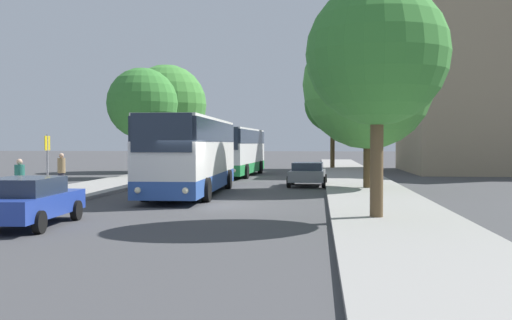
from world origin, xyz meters
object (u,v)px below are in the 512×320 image
pedestrian_waiting_far (20,181)px  pedestrian_walking_back (62,172)px  tree_right_far (333,104)px  tree_right_mid (368,84)px  bus_middle (237,151)px  bus_stop_sign (47,159)px  tree_left_near (167,105)px  tree_left_far (142,103)px  parked_car_left_curb (27,201)px  parked_car_right_near (308,174)px  tree_right_near (377,55)px  bus_front (192,154)px

pedestrian_waiting_far → pedestrian_walking_back: (-1.09, 6.05, 0.06)m
pedestrian_walking_back → tree_right_far: 31.51m
pedestrian_waiting_far → tree_right_mid: (13.37, 9.63, 4.36)m
tree_right_far → bus_middle: bearing=-121.2°
bus_stop_sign → tree_left_near: bearing=93.3°
tree_left_far → bus_middle: bearing=27.8°
bus_middle → tree_left_near: 9.32m
bus_middle → parked_car_left_curb: bus_middle is taller
pedestrian_waiting_far → tree_right_mid: 17.04m
bus_middle → tree_left_near: size_ratio=1.37×
bus_middle → tree_left_far: 7.64m
pedestrian_waiting_far → pedestrian_walking_back: 6.15m
parked_car_right_near → tree_right_near: tree_right_near is taller
bus_front → parked_car_left_curb: size_ratio=2.63×
bus_stop_sign → parked_car_left_curb: bearing=-69.0°
tree_left_near → bus_middle: bearing=-39.1°
bus_front → bus_stop_sign: size_ratio=4.67×
bus_stop_sign → tree_right_near: bearing=-21.8°
bus_middle → tree_left_far: (-6.10, -3.21, 3.28)m
tree_right_mid → pedestrian_walking_back: bearing=-166.1°
tree_right_near → bus_middle: bearing=107.3°
parked_car_right_near → pedestrian_waiting_far: 16.13m
parked_car_left_curb → pedestrian_waiting_far: 5.24m
tree_right_far → bus_stop_sign: bearing=-111.5°
parked_car_right_near → tree_right_far: tree_right_far is taller
bus_middle → tree_right_near: (7.70, -24.77, 3.25)m
pedestrian_waiting_far → tree_left_near: tree_left_near is taller
parked_car_left_curb → bus_stop_sign: size_ratio=1.77×
bus_middle → parked_car_right_near: bearing=-59.6°
bus_front → pedestrian_walking_back: 6.20m
tree_left_near → tree_right_near: tree_left_near is taller
bus_front → pedestrian_walking_back: (-6.13, -0.43, -0.83)m
parked_car_left_curb → tree_right_far: (9.59, 38.75, 5.22)m
pedestrian_walking_back → tree_left_far: tree_left_far is taller
parked_car_right_near → pedestrian_walking_back: 13.06m
bus_front → bus_middle: bus_front is taller
bus_stop_sign → tree_left_far: (-0.91, 16.41, 3.35)m
tree_left_near → tree_left_far: bearing=-86.5°
bus_middle → tree_right_mid: tree_right_mid is taller
bus_stop_sign → pedestrian_waiting_far: (0.21, -2.72, -0.77)m
pedestrian_walking_back → tree_left_far: bearing=3.3°
bus_front → tree_right_far: size_ratio=1.44×
parked_car_right_near → tree_right_mid: (3.05, -2.77, 4.65)m
bus_front → tree_left_near: size_ratio=1.39×
bus_front → parked_car_left_curb: (-2.45, -11.04, -1.13)m
tree_right_mid → tree_left_near: bearing=129.7°
tree_right_mid → tree_right_far: size_ratio=1.01×
bus_stop_sign → bus_front: bearing=35.6°
parked_car_left_curb → bus_front: bearing=74.3°
tree_right_far → tree_right_mid: bearing=-87.2°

